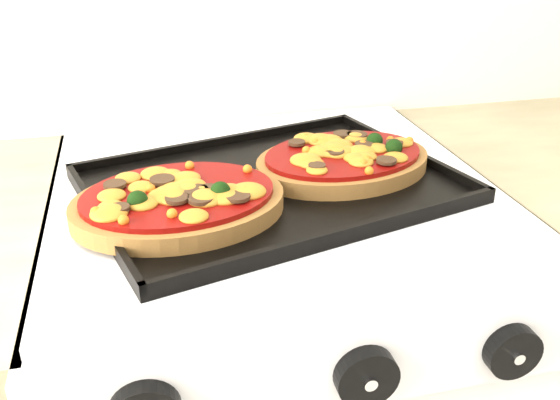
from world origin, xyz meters
name	(u,v)px	position (x,y,z in m)	size (l,w,h in m)	color
control_panel	(345,365)	(-0.01, 1.39, 0.85)	(0.60, 0.02, 0.09)	white
knob_center	(366,376)	(0.01, 1.37, 0.85)	(0.06, 0.06, 0.02)	black
knob_right	(512,351)	(0.16, 1.37, 0.85)	(0.06, 0.06, 0.02)	black
baking_tray	(271,183)	(-0.02, 1.68, 0.92)	(0.46, 0.34, 0.02)	black
pizza_left	(179,199)	(-0.14, 1.62, 0.94)	(0.26, 0.20, 0.04)	olive
pizza_right	(343,159)	(0.09, 1.70, 0.94)	(0.25, 0.18, 0.04)	olive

